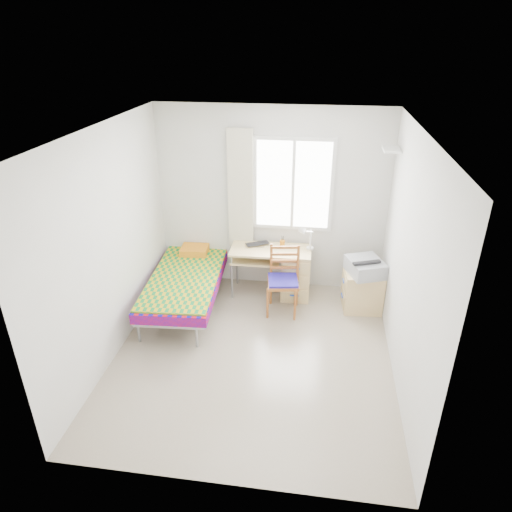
% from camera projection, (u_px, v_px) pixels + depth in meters
% --- Properties ---
extents(floor, '(3.50, 3.50, 0.00)m').
position_uv_depth(floor, '(253.00, 354.00, 5.40)').
color(floor, '#BCAD93').
rests_on(floor, ground).
extents(ceiling, '(3.50, 3.50, 0.00)m').
position_uv_depth(ceiling, '(252.00, 131.00, 4.25)').
color(ceiling, white).
rests_on(ceiling, wall_back).
extents(wall_back, '(3.20, 0.00, 3.20)m').
position_uv_depth(wall_back, '(271.00, 201.00, 6.38)').
color(wall_back, silver).
rests_on(wall_back, ground).
extents(wall_left, '(0.00, 3.50, 3.50)m').
position_uv_depth(wall_left, '(109.00, 246.00, 5.03)').
color(wall_left, silver).
rests_on(wall_left, ground).
extents(wall_right, '(0.00, 3.50, 3.50)m').
position_uv_depth(wall_right, '(408.00, 265.00, 4.62)').
color(wall_right, silver).
rests_on(wall_right, ground).
extents(window, '(1.10, 0.04, 1.30)m').
position_uv_depth(window, '(293.00, 185.00, 6.21)').
color(window, white).
rests_on(window, wall_back).
extents(curtain, '(0.35, 0.05, 1.70)m').
position_uv_depth(curtain, '(241.00, 191.00, 6.30)').
color(curtain, beige).
rests_on(curtain, wall_back).
extents(floating_shelf, '(0.20, 0.32, 0.03)m').
position_uv_depth(floating_shelf, '(392.00, 149.00, 5.50)').
color(floating_shelf, white).
rests_on(floating_shelf, wall_right).
extents(bed, '(1.03, 2.00, 0.84)m').
position_uv_depth(bed, '(187.00, 278.00, 6.22)').
color(bed, '#999CA2').
rests_on(bed, floor).
extents(desk, '(1.13, 0.53, 0.70)m').
position_uv_depth(desk, '(291.00, 271.00, 6.45)').
color(desk, tan).
rests_on(desk, floor).
extents(chair, '(0.46, 0.46, 0.93)m').
position_uv_depth(chair, '(284.00, 276.00, 6.03)').
color(chair, '#95581D').
rests_on(chair, floor).
extents(cabinet, '(0.55, 0.49, 0.55)m').
position_uv_depth(cabinet, '(362.00, 290.00, 6.18)').
color(cabinet, '#D5BB6D').
rests_on(cabinet, floor).
extents(printer, '(0.56, 0.60, 0.21)m').
position_uv_depth(printer, '(365.00, 267.00, 5.98)').
color(printer, '#999BA0').
rests_on(printer, cabinet).
extents(laptop, '(0.39, 0.35, 0.03)m').
position_uv_depth(laptop, '(259.00, 245.00, 6.44)').
color(laptop, black).
rests_on(laptop, desk).
extents(pen_cup, '(0.07, 0.07, 0.09)m').
position_uv_depth(pen_cup, '(282.00, 243.00, 6.42)').
color(pen_cup, orange).
rests_on(pen_cup, desk).
extents(task_lamp, '(0.22, 0.32, 0.39)m').
position_uv_depth(task_lamp, '(306.00, 236.00, 6.15)').
color(task_lamp, white).
rests_on(task_lamp, desk).
extents(book, '(0.22, 0.24, 0.01)m').
position_uv_depth(book, '(257.00, 255.00, 6.43)').
color(book, gray).
rests_on(book, desk).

